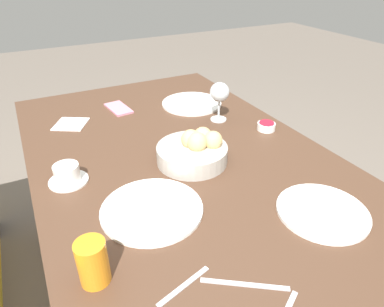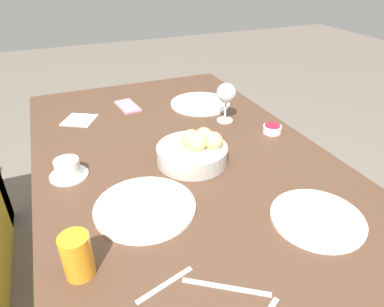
{
  "view_description": "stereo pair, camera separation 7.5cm",
  "coord_description": "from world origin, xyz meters",
  "px_view_note": "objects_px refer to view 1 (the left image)",
  "views": [
    {
      "loc": [
        -0.88,
        0.41,
        1.32
      ],
      "look_at": [
        -0.04,
        -0.02,
        0.76
      ],
      "focal_mm": 32.0,
      "sensor_mm": 36.0,
      "label": 1
    },
    {
      "loc": [
        -0.91,
        0.35,
        1.32
      ],
      "look_at": [
        -0.04,
        -0.02,
        0.76
      ],
      "focal_mm": 32.0,
      "sensor_mm": 36.0,
      "label": 2
    }
  ],
  "objects_px": {
    "plate_near_right": "(192,103)",
    "fork_silver": "(245,284)",
    "spoon_coffee": "(184,286)",
    "cell_phone": "(118,108)",
    "plate_near_left": "(322,212)",
    "bread_basket": "(194,151)",
    "jam_bowl_berry": "(266,126)",
    "coffee_cup": "(67,175)",
    "napkin": "(71,124)",
    "wine_glass": "(219,94)",
    "juice_glass": "(93,262)",
    "plate_far_center": "(152,209)"
  },
  "relations": [
    {
      "from": "plate_near_right",
      "to": "fork_silver",
      "type": "relative_size",
      "value": 1.67
    },
    {
      "from": "jam_bowl_berry",
      "to": "plate_near_right",
      "type": "bearing_deg",
      "value": 21.54
    },
    {
      "from": "juice_glass",
      "to": "coffee_cup",
      "type": "height_order",
      "value": "juice_glass"
    },
    {
      "from": "spoon_coffee",
      "to": "cell_phone",
      "type": "distance_m",
      "value": 0.95
    },
    {
      "from": "plate_near_left",
      "to": "spoon_coffee",
      "type": "relative_size",
      "value": 1.75
    },
    {
      "from": "plate_near_right",
      "to": "spoon_coffee",
      "type": "bearing_deg",
      "value": 151.86
    },
    {
      "from": "wine_glass",
      "to": "spoon_coffee",
      "type": "xyz_separation_m",
      "value": [
        -0.65,
        0.47,
        -0.11
      ]
    },
    {
      "from": "wine_glass",
      "to": "napkin",
      "type": "relative_size",
      "value": 0.98
    },
    {
      "from": "jam_bowl_berry",
      "to": "napkin",
      "type": "bearing_deg",
      "value": 59.41
    },
    {
      "from": "bread_basket",
      "to": "napkin",
      "type": "relative_size",
      "value": 1.43
    },
    {
      "from": "plate_far_center",
      "to": "fork_silver",
      "type": "height_order",
      "value": "plate_far_center"
    },
    {
      "from": "bread_basket",
      "to": "plate_near_left",
      "type": "xyz_separation_m",
      "value": [
        -0.38,
        -0.18,
        -0.03
      ]
    },
    {
      "from": "plate_far_center",
      "to": "spoon_coffee",
      "type": "xyz_separation_m",
      "value": [
        -0.25,
        0.03,
        -0.0
      ]
    },
    {
      "from": "plate_far_center",
      "to": "spoon_coffee",
      "type": "relative_size",
      "value": 2.0
    },
    {
      "from": "plate_far_center",
      "to": "napkin",
      "type": "height_order",
      "value": "plate_far_center"
    },
    {
      "from": "fork_silver",
      "to": "plate_near_right",
      "type": "bearing_deg",
      "value": -20.68
    },
    {
      "from": "plate_near_left",
      "to": "bread_basket",
      "type": "bearing_deg",
      "value": 25.06
    },
    {
      "from": "jam_bowl_berry",
      "to": "fork_silver",
      "type": "xyz_separation_m",
      "value": [
        -0.55,
        0.48,
        -0.01
      ]
    },
    {
      "from": "coffee_cup",
      "to": "napkin",
      "type": "distance_m",
      "value": 0.4
    },
    {
      "from": "plate_near_left",
      "to": "plate_far_center",
      "type": "xyz_separation_m",
      "value": [
        0.21,
        0.39,
        -0.0
      ]
    },
    {
      "from": "spoon_coffee",
      "to": "napkin",
      "type": "relative_size",
      "value": 0.85
    },
    {
      "from": "juice_glass",
      "to": "plate_far_center",
      "type": "bearing_deg",
      "value": -50.51
    },
    {
      "from": "bread_basket",
      "to": "plate_near_right",
      "type": "distance_m",
      "value": 0.48
    },
    {
      "from": "fork_silver",
      "to": "cell_phone",
      "type": "bearing_deg",
      "value": -1.96
    },
    {
      "from": "plate_near_right",
      "to": "coffee_cup",
      "type": "distance_m",
      "value": 0.69
    },
    {
      "from": "plate_near_left",
      "to": "coffee_cup",
      "type": "distance_m",
      "value": 0.72
    },
    {
      "from": "plate_far_center",
      "to": "plate_near_right",
      "type": "bearing_deg",
      "value": -35.39
    },
    {
      "from": "fork_silver",
      "to": "cell_phone",
      "type": "xyz_separation_m",
      "value": [
        1.0,
        -0.03,
        0.0
      ]
    },
    {
      "from": "plate_far_center",
      "to": "cell_phone",
      "type": "distance_m",
      "value": 0.7
    },
    {
      "from": "fork_silver",
      "to": "plate_near_left",
      "type": "bearing_deg",
      "value": -73.34
    },
    {
      "from": "spoon_coffee",
      "to": "cell_phone",
      "type": "height_order",
      "value": "cell_phone"
    },
    {
      "from": "plate_near_left",
      "to": "jam_bowl_berry",
      "type": "height_order",
      "value": "jam_bowl_berry"
    },
    {
      "from": "plate_near_left",
      "to": "spoon_coffee",
      "type": "bearing_deg",
      "value": 95.21
    },
    {
      "from": "plate_near_right",
      "to": "fork_silver",
      "type": "xyz_separation_m",
      "value": [
        -0.9,
        0.34,
        -0.0
      ]
    },
    {
      "from": "juice_glass",
      "to": "coffee_cup",
      "type": "xyz_separation_m",
      "value": [
        0.39,
        -0.01,
        -0.03
      ]
    },
    {
      "from": "coffee_cup",
      "to": "cell_phone",
      "type": "bearing_deg",
      "value": -32.29
    },
    {
      "from": "fork_silver",
      "to": "spoon_coffee",
      "type": "relative_size",
      "value": 1.17
    },
    {
      "from": "plate_far_center",
      "to": "juice_glass",
      "type": "bearing_deg",
      "value": 129.49
    },
    {
      "from": "fork_silver",
      "to": "wine_glass",
      "type": "bearing_deg",
      "value": -27.12
    },
    {
      "from": "juice_glass",
      "to": "spoon_coffee",
      "type": "bearing_deg",
      "value": -122.59
    },
    {
      "from": "plate_near_right",
      "to": "wine_glass",
      "type": "xyz_separation_m",
      "value": [
        -0.19,
        -0.02,
        0.11
      ]
    },
    {
      "from": "bread_basket",
      "to": "wine_glass",
      "type": "relative_size",
      "value": 1.45
    },
    {
      "from": "bread_basket",
      "to": "spoon_coffee",
      "type": "xyz_separation_m",
      "value": [
        -0.42,
        0.24,
        -0.04
      ]
    },
    {
      "from": "jam_bowl_berry",
      "to": "napkin",
      "type": "relative_size",
      "value": 0.43
    },
    {
      "from": "coffee_cup",
      "to": "fork_silver",
      "type": "xyz_separation_m",
      "value": [
        -0.54,
        -0.25,
        -0.02
      ]
    },
    {
      "from": "fork_silver",
      "to": "jam_bowl_berry",
      "type": "bearing_deg",
      "value": -41.11
    },
    {
      "from": "napkin",
      "to": "cell_phone",
      "type": "bearing_deg",
      "value": -73.72
    },
    {
      "from": "napkin",
      "to": "cell_phone",
      "type": "xyz_separation_m",
      "value": [
        0.06,
        -0.21,
        0.0
      ]
    },
    {
      "from": "plate_near_right",
      "to": "jam_bowl_berry",
      "type": "distance_m",
      "value": 0.38
    },
    {
      "from": "plate_far_center",
      "to": "jam_bowl_berry",
      "type": "height_order",
      "value": "jam_bowl_berry"
    }
  ]
}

